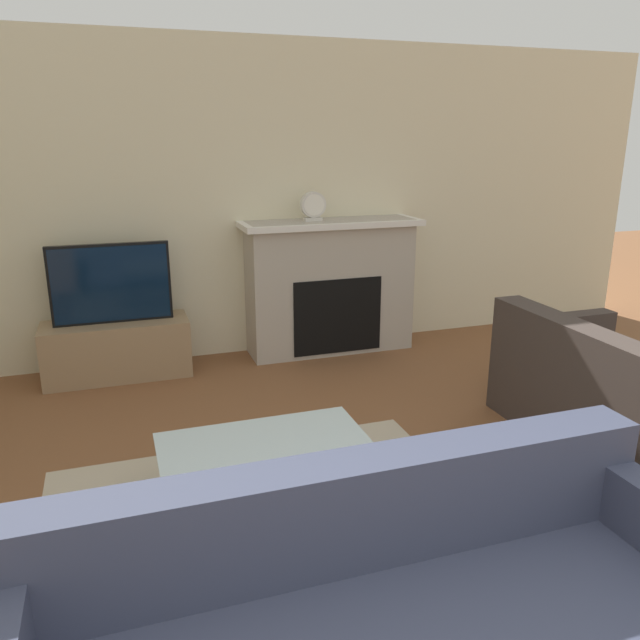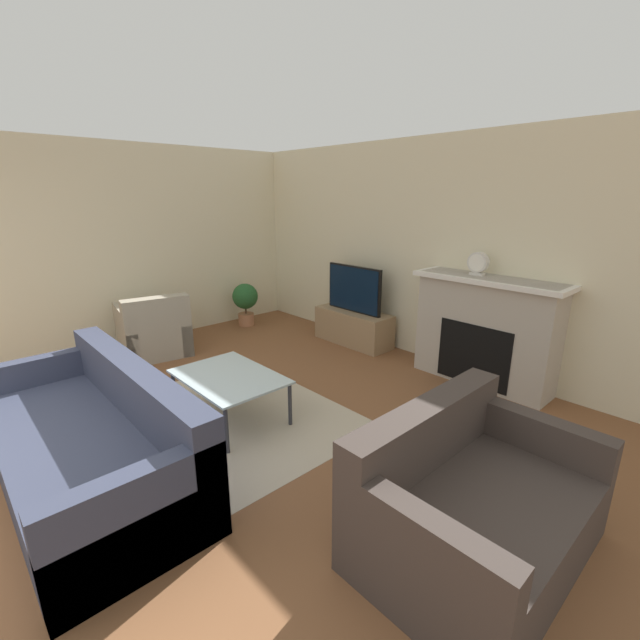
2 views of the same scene
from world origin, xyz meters
The scene contains 12 objects.
wall_back centered at (0.00, 5.16, 1.35)m, with size 8.87×0.06×2.70m.
wall_left centered at (-2.97, 2.57, 1.35)m, with size 0.06×8.13×2.70m.
area_rug centered at (-0.11, 2.39, 0.00)m, with size 2.24×1.94×0.00m.
fireplace centered at (1.09, 4.92, 0.62)m, with size 1.60×0.48×1.20m.
tv_stand centered at (-0.78, 4.84, 0.23)m, with size 1.14×0.43×0.47m.
tv centered at (-0.78, 4.83, 0.78)m, with size 0.92×0.06×0.63m.
couch_sectional centered at (-0.03, 1.22, 0.28)m, with size 2.35×0.99×0.82m.
couch_loveseat centered at (2.19, 2.65, 0.29)m, with size 0.97×1.44×0.82m.
armchair_by_window centered at (-2.27, 2.60, 0.30)m, with size 0.97×0.93×0.82m.
coffee_table centered at (-0.11, 2.43, 0.39)m, with size 1.04×0.74×0.43m.
potted_plant centered at (-2.54, 4.20, 0.42)m, with size 0.40×0.40×0.68m.
mantel_clock centered at (0.93, 4.92, 1.33)m, with size 0.22×0.07×0.25m.
Camera 2 is at (3.12, 0.58, 2.04)m, focal length 24.00 mm.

